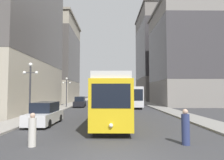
{
  "coord_description": "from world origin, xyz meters",
  "views": [
    {
      "loc": [
        -0.11,
        -7.94,
        2.68
      ],
      "look_at": [
        0.04,
        7.57,
        3.59
      ],
      "focal_mm": 32.02,
      "sensor_mm": 36.0,
      "label": 1
    }
  ],
  "objects_px": {
    "pedestrian_crossing_far": "(186,128)",
    "transit_bus": "(130,96)",
    "parked_car_left_mid": "(45,114)",
    "streetcar": "(113,98)",
    "pedestrian_crossing_near": "(32,131)",
    "parked_car_left_near": "(80,102)",
    "lamp_post_left_near": "(30,82)",
    "lamp_post_left_far": "(67,87)"
  },
  "relations": [
    {
      "from": "transit_bus",
      "to": "pedestrian_crossing_far",
      "type": "xyz_separation_m",
      "value": [
        0.3,
        -25.04,
        -1.11
      ]
    },
    {
      "from": "transit_bus",
      "to": "parked_car_left_mid",
      "type": "height_order",
      "value": "transit_bus"
    },
    {
      "from": "pedestrian_crossing_far",
      "to": "lamp_post_left_near",
      "type": "height_order",
      "value": "lamp_post_left_near"
    },
    {
      "from": "transit_bus",
      "to": "lamp_post_left_near",
      "type": "distance_m",
      "value": 20.29
    },
    {
      "from": "streetcar",
      "to": "pedestrian_crossing_far",
      "type": "bearing_deg",
      "value": -65.64
    },
    {
      "from": "streetcar",
      "to": "parked_car_left_mid",
      "type": "xyz_separation_m",
      "value": [
        -5.58,
        -2.16,
        -1.26
      ]
    },
    {
      "from": "parked_car_left_mid",
      "to": "pedestrian_crossing_near",
      "type": "xyz_separation_m",
      "value": [
        1.52,
        -6.58,
        -0.08
      ]
    },
    {
      "from": "streetcar",
      "to": "transit_bus",
      "type": "xyz_separation_m",
      "value": [
        3.29,
        16.55,
        -0.15
      ]
    },
    {
      "from": "parked_car_left_near",
      "to": "streetcar",
      "type": "bearing_deg",
      "value": -73.94
    },
    {
      "from": "streetcar",
      "to": "parked_car_left_mid",
      "type": "height_order",
      "value": "streetcar"
    },
    {
      "from": "parked_car_left_near",
      "to": "pedestrian_crossing_far",
      "type": "bearing_deg",
      "value": -72.38
    },
    {
      "from": "parked_car_left_near",
      "to": "pedestrian_crossing_near",
      "type": "relative_size",
      "value": 3.02
    },
    {
      "from": "pedestrian_crossing_near",
      "to": "lamp_post_left_far",
      "type": "bearing_deg",
      "value": 59.71
    },
    {
      "from": "streetcar",
      "to": "lamp_post_left_near",
      "type": "relative_size",
      "value": 2.9
    },
    {
      "from": "pedestrian_crossing_near",
      "to": "parked_car_left_mid",
      "type": "bearing_deg",
      "value": 64.38
    },
    {
      "from": "pedestrian_crossing_far",
      "to": "streetcar",
      "type": "bearing_deg",
      "value": 173.47
    },
    {
      "from": "streetcar",
      "to": "lamp_post_left_far",
      "type": "bearing_deg",
      "value": 118.65
    },
    {
      "from": "pedestrian_crossing_near",
      "to": "lamp_post_left_far",
      "type": "xyz_separation_m",
      "value": [
        -3.42,
        23.3,
        2.64
      ]
    },
    {
      "from": "pedestrian_crossing_far",
      "to": "transit_bus",
      "type": "bearing_deg",
      "value": 151.26
    },
    {
      "from": "parked_car_left_mid",
      "to": "parked_car_left_near",
      "type": "bearing_deg",
      "value": 90.84
    },
    {
      "from": "streetcar",
      "to": "parked_car_left_mid",
      "type": "distance_m",
      "value": 6.12
    },
    {
      "from": "parked_car_left_mid",
      "to": "lamp_post_left_far",
      "type": "height_order",
      "value": "lamp_post_left_far"
    },
    {
      "from": "lamp_post_left_far",
      "to": "lamp_post_left_near",
      "type": "bearing_deg",
      "value": -90.0
    },
    {
      "from": "pedestrian_crossing_near",
      "to": "pedestrian_crossing_far",
      "type": "relative_size",
      "value": 0.91
    },
    {
      "from": "pedestrian_crossing_near",
      "to": "pedestrian_crossing_far",
      "type": "bearing_deg",
      "value": -36.82
    },
    {
      "from": "transit_bus",
      "to": "pedestrian_crossing_near",
      "type": "xyz_separation_m",
      "value": [
        -7.34,
        -25.29,
        -1.18
      ]
    },
    {
      "from": "transit_bus",
      "to": "parked_car_left_mid",
      "type": "relative_size",
      "value": 2.36
    },
    {
      "from": "parked_car_left_mid",
      "to": "pedestrian_crossing_far",
      "type": "xyz_separation_m",
      "value": [
        9.17,
        -6.33,
        -0.01
      ]
    },
    {
      "from": "parked_car_left_near",
      "to": "pedestrian_crossing_far",
      "type": "distance_m",
      "value": 26.94
    },
    {
      "from": "lamp_post_left_far",
      "to": "pedestrian_crossing_far",
      "type": "bearing_deg",
      "value": -64.35
    },
    {
      "from": "lamp_post_left_near",
      "to": "pedestrian_crossing_far",
      "type": "bearing_deg",
      "value": -35.6
    },
    {
      "from": "parked_car_left_near",
      "to": "pedestrian_crossing_far",
      "type": "relative_size",
      "value": 2.75
    },
    {
      "from": "streetcar",
      "to": "lamp_post_left_far",
      "type": "relative_size",
      "value": 3.07
    },
    {
      "from": "parked_car_left_mid",
      "to": "lamp_post_left_far",
      "type": "relative_size",
      "value": 1.02
    },
    {
      "from": "parked_car_left_mid",
      "to": "transit_bus",
      "type": "bearing_deg",
      "value": 65.47
    },
    {
      "from": "streetcar",
      "to": "parked_car_left_near",
      "type": "bearing_deg",
      "value": 109.8
    },
    {
      "from": "parked_car_left_mid",
      "to": "pedestrian_crossing_far",
      "type": "bearing_deg",
      "value": -33.8
    },
    {
      "from": "transit_bus",
      "to": "lamp_post_left_near",
      "type": "height_order",
      "value": "lamp_post_left_near"
    },
    {
      "from": "streetcar",
      "to": "transit_bus",
      "type": "height_order",
      "value": "streetcar"
    },
    {
      "from": "transit_bus",
      "to": "pedestrian_crossing_far",
      "type": "height_order",
      "value": "transit_bus"
    },
    {
      "from": "parked_car_left_near",
      "to": "transit_bus",
      "type": "bearing_deg",
      "value": -4.14
    },
    {
      "from": "parked_car_left_mid",
      "to": "lamp_post_left_far",
      "type": "distance_m",
      "value": 17.02
    }
  ]
}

